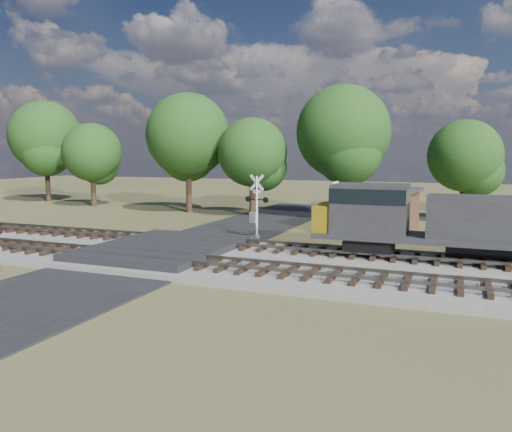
% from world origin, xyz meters
% --- Properties ---
extents(ground, '(160.00, 160.00, 0.00)m').
position_xyz_m(ground, '(0.00, 0.00, 0.00)').
color(ground, '#464725').
rests_on(ground, ground).
extents(ballast_bed, '(140.00, 10.00, 0.30)m').
position_xyz_m(ballast_bed, '(10.00, 0.50, 0.15)').
color(ballast_bed, gray).
rests_on(ballast_bed, ground).
extents(road, '(7.00, 60.00, 0.08)m').
position_xyz_m(road, '(0.00, 0.00, 0.04)').
color(road, black).
rests_on(road, ground).
extents(crossing_panel, '(7.00, 9.00, 0.62)m').
position_xyz_m(crossing_panel, '(0.00, 0.50, 0.32)').
color(crossing_panel, '#262628').
rests_on(crossing_panel, ground).
extents(track_near, '(140.00, 2.60, 0.33)m').
position_xyz_m(track_near, '(3.12, -2.00, 0.41)').
color(track_near, black).
rests_on(track_near, ballast_bed).
extents(track_far, '(140.00, 2.60, 0.33)m').
position_xyz_m(track_far, '(3.12, 3.00, 0.41)').
color(track_far, black).
rests_on(track_far, ballast_bed).
extents(crossing_signal_far, '(1.70, 0.45, 4.24)m').
position_xyz_m(crossing_signal_far, '(2.75, 7.07, 1.76)').
color(crossing_signal_far, silver).
rests_on(crossing_signal_far, ground).
extents(equipment_shed, '(5.28, 5.28, 3.25)m').
position_xyz_m(equipment_shed, '(9.99, 11.67, 1.65)').
color(equipment_shed, '#482F1E').
rests_on(equipment_shed, ground).
extents(treeline, '(80.20, 12.72, 11.70)m').
position_xyz_m(treeline, '(7.42, 20.30, 6.97)').
color(treeline, black).
rests_on(treeline, ground).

